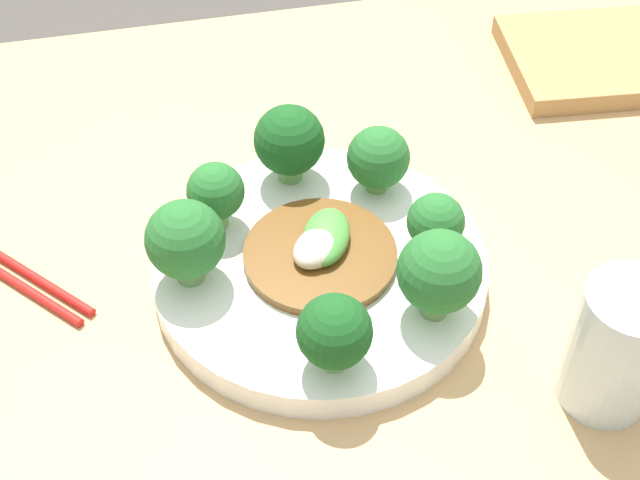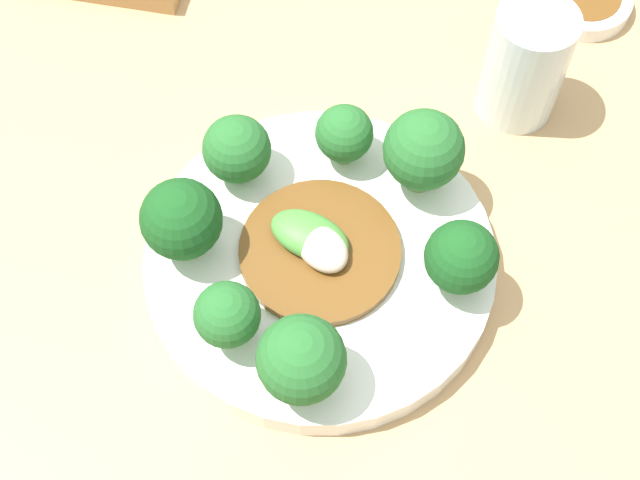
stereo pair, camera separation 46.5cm
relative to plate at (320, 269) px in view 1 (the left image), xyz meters
The scene contains 11 objects.
plate is the anchor object (origin of this frame).
broccoli_west 0.11m from the plate, behind, with size 0.06×0.06×0.07m.
broccoli_southeast 0.11m from the plate, 44.45° to the right, with size 0.06×0.06×0.07m.
broccoli_northeast 0.10m from the plate, 47.16° to the left, with size 0.05×0.05×0.06m.
broccoli_east 0.10m from the plate, ahead, with size 0.04×0.04×0.05m.
broccoli_northwest 0.10m from the plate, 142.18° to the left, with size 0.04×0.04×0.06m.
broccoli_south 0.11m from the plate, 96.89° to the right, with size 0.05×0.05×0.06m.
broccoli_north 0.11m from the plate, 92.49° to the left, with size 0.06×0.06×0.07m.
stirfry_center 0.02m from the plate, 33.08° to the left, with size 0.12×0.12×0.02m.
drinking_glass 0.22m from the plate, 40.61° to the right, with size 0.06×0.06×0.10m.
cutting_board 0.41m from the plate, 31.82° to the left, with size 0.22×0.16×0.02m.
Camera 1 is at (-0.13, -0.45, 1.25)m, focal length 50.00 mm.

